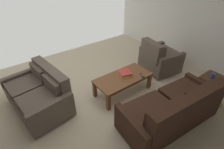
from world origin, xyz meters
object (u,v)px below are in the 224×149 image
object	(u,v)px
armchair_side	(159,58)
sofa_main	(173,110)
coffee_table	(123,79)
coffee_mug	(213,76)
end_table	(213,83)
book_stack	(125,73)
tv_remote	(142,76)
loveseat_near	(40,93)

from	to	relation	value
armchair_side	sofa_main	bearing A→B (deg)	47.37
coffee_table	coffee_mug	distance (m)	1.71
coffee_table	coffee_mug	world-z (taller)	coffee_mug
coffee_table	end_table	bearing A→B (deg)	132.87
sofa_main	coffee_mug	distance (m)	1.09
book_stack	tv_remote	size ratio (longest dim) A/B	2.07
coffee_mug	tv_remote	xyz separation A→B (m)	(0.79, -1.03, -0.23)
end_table	tv_remote	size ratio (longest dim) A/B	3.70
coffee_table	coffee_mug	xyz separation A→B (m)	(-1.14, 1.24, 0.31)
armchair_side	coffee_mug	distance (m)	1.42
sofa_main	armchair_side	bearing A→B (deg)	-132.63
loveseat_near	coffee_mug	xyz separation A→B (m)	(-2.70, 1.85, 0.31)
loveseat_near	book_stack	world-z (taller)	loveseat_near
sofa_main	end_table	bearing A→B (deg)	175.66
coffee_mug	tv_remote	size ratio (longest dim) A/B	0.62
armchair_side	book_stack	size ratio (longest dim) A/B	2.88
coffee_table	armchair_side	distance (m)	1.33
loveseat_near	tv_remote	xyz separation A→B (m)	(-1.91, 0.83, 0.08)
end_table	armchair_side	world-z (taller)	armchair_side
end_table	armchair_side	distance (m)	1.43
loveseat_near	end_table	world-z (taller)	loveseat_near
sofa_main	loveseat_near	world-z (taller)	sofa_main
sofa_main	end_table	xyz separation A→B (m)	(-1.10, 0.08, 0.11)
coffee_table	sofa_main	bearing A→B (deg)	94.11
sofa_main	tv_remote	size ratio (longest dim) A/B	11.24
end_table	sofa_main	bearing A→B (deg)	-4.34
book_stack	loveseat_near	bearing A→B (deg)	-19.18
coffee_table	book_stack	distance (m)	0.14
coffee_mug	book_stack	bearing A→B (deg)	-50.47
loveseat_near	sofa_main	bearing A→B (deg)	132.29
end_table	coffee_mug	bearing A→B (deg)	-38.07
loveseat_near	tv_remote	bearing A→B (deg)	156.58
end_table	book_stack	xyz separation A→B (m)	(1.11, -1.32, -0.03)
armchair_side	tv_remote	world-z (taller)	armchair_side
end_table	tv_remote	xyz separation A→B (m)	(0.84, -1.07, -0.06)
loveseat_near	armchair_side	world-z (taller)	armchair_side
coffee_mug	end_table	bearing A→B (deg)	141.93
sofa_main	book_stack	world-z (taller)	sofa_main
loveseat_near	end_table	bearing A→B (deg)	145.47
sofa_main	loveseat_near	bearing A→B (deg)	-47.71
loveseat_near	armchair_side	size ratio (longest dim) A/B	1.47
sofa_main	tv_remote	distance (m)	1.02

